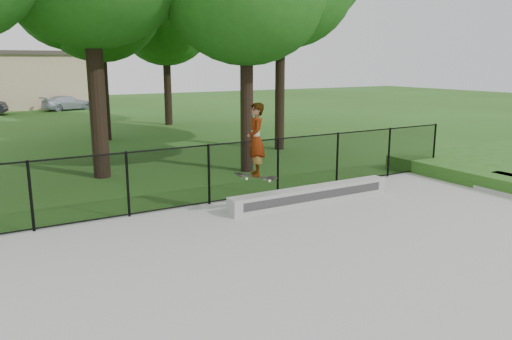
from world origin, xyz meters
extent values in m
plane|color=#274C15|center=(0.00, 0.00, 0.00)|extent=(100.00, 100.00, 0.00)
cube|color=#9E9E99|center=(0.00, 0.00, 0.03)|extent=(14.00, 12.00, 0.06)
cube|color=#9D9D98|center=(2.23, 4.70, 0.27)|extent=(4.54, 0.40, 0.41)
imported|color=#9FACB4|center=(1.65, 34.02, 0.53)|extent=(3.64, 2.40, 1.06)
cube|color=black|center=(0.56, 4.59, 0.95)|extent=(0.82, 0.23, 0.25)
imported|color=#BDC9F9|center=(0.56, 4.59, 1.80)|extent=(0.60, 0.71, 1.64)
cylinder|color=black|center=(-4.00, 5.90, 0.81)|extent=(0.06, 0.06, 1.50)
cylinder|color=black|center=(-2.00, 5.90, 0.81)|extent=(0.06, 0.06, 1.50)
cylinder|color=black|center=(0.00, 5.90, 0.81)|extent=(0.06, 0.06, 1.50)
cylinder|color=black|center=(2.00, 5.90, 0.81)|extent=(0.06, 0.06, 1.50)
cylinder|color=black|center=(4.00, 5.90, 0.81)|extent=(0.06, 0.06, 1.50)
cylinder|color=black|center=(6.00, 5.90, 0.81)|extent=(0.06, 0.06, 1.50)
cylinder|color=black|center=(8.00, 5.90, 0.81)|extent=(0.06, 0.06, 1.50)
cylinder|color=black|center=(0.00, 5.90, 1.53)|extent=(16.00, 0.04, 0.04)
cylinder|color=black|center=(0.00, 5.90, 0.11)|extent=(16.00, 0.04, 0.04)
cube|color=black|center=(0.00, 5.90, 0.81)|extent=(16.00, 0.01, 1.50)
cube|color=#9E9E99|center=(7.12, 3.00, 0.07)|extent=(0.37, 1.20, 0.15)
cube|color=#9E9E99|center=(7.48, 3.00, 0.15)|extent=(0.37, 1.20, 0.30)
cylinder|color=black|center=(0.50, 18.00, 2.36)|extent=(0.44, 0.44, 4.73)
cylinder|color=black|center=(-1.50, 10.50, 2.64)|extent=(0.44, 0.44, 5.27)
cylinder|color=black|center=(5.00, 22.00, 2.24)|extent=(0.44, 0.44, 4.48)
sphere|color=#1E5416|center=(5.00, 22.00, 5.95)|extent=(5.37, 5.37, 5.37)
cylinder|color=black|center=(6.00, 12.00, 2.90)|extent=(0.44, 0.44, 5.79)
cylinder|color=black|center=(2.80, 9.00, 2.30)|extent=(0.44, 0.44, 4.60)
cube|color=#C6AE8B|center=(-2.00, 38.00, 2.00)|extent=(12.00, 6.00, 4.00)
cube|color=#3F3833|center=(-2.00, 38.00, 4.15)|extent=(12.40, 6.40, 0.30)
camera|label=1|loc=(-4.98, -4.90, 3.49)|focal=35.00mm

